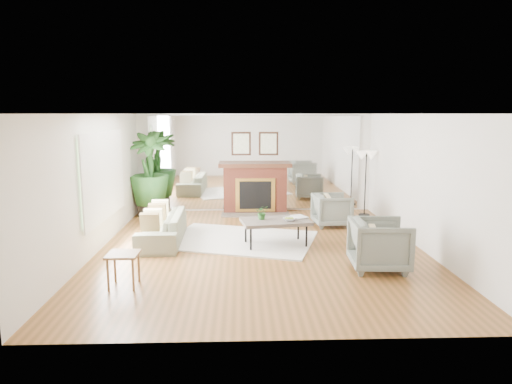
{
  "coord_description": "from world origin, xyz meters",
  "views": [
    {
      "loc": [
        -0.38,
        -8.23,
        2.5
      ],
      "look_at": [
        -0.07,
        0.6,
        0.98
      ],
      "focal_mm": 32.0,
      "sensor_mm": 36.0,
      "label": 1
    }
  ],
  "objects_px": {
    "armchair_back": "(332,210)",
    "potted_ficus": "(149,171)",
    "floor_lamp": "(366,161)",
    "armchair_front": "(380,245)",
    "fireplace": "(255,187)",
    "coffee_table": "(276,222)",
    "side_table": "(123,259)",
    "sofa": "(162,228)"
  },
  "relations": [
    {
      "from": "coffee_table",
      "to": "potted_ficus",
      "type": "bearing_deg",
      "value": 137.08
    },
    {
      "from": "sofa",
      "to": "floor_lamp",
      "type": "bearing_deg",
      "value": 114.2
    },
    {
      "from": "coffee_table",
      "to": "armchair_front",
      "type": "bearing_deg",
      "value": -41.34
    },
    {
      "from": "armchair_front",
      "to": "floor_lamp",
      "type": "height_order",
      "value": "floor_lamp"
    },
    {
      "from": "armchair_back",
      "to": "floor_lamp",
      "type": "xyz_separation_m",
      "value": [
        1.02,
        1.0,
        1.01
      ]
    },
    {
      "from": "coffee_table",
      "to": "side_table",
      "type": "relative_size",
      "value": 2.73
    },
    {
      "from": "side_table",
      "to": "potted_ficus",
      "type": "height_order",
      "value": "potted_ficus"
    },
    {
      "from": "armchair_back",
      "to": "potted_ficus",
      "type": "relative_size",
      "value": 0.38
    },
    {
      "from": "sofa",
      "to": "side_table",
      "type": "relative_size",
      "value": 3.9
    },
    {
      "from": "armchair_front",
      "to": "armchair_back",
      "type": "bearing_deg",
      "value": 7.11
    },
    {
      "from": "sofa",
      "to": "armchair_front",
      "type": "bearing_deg",
      "value": 64.12
    },
    {
      "from": "sofa",
      "to": "side_table",
      "type": "height_order",
      "value": "sofa"
    },
    {
      "from": "sofa",
      "to": "armchair_back",
      "type": "bearing_deg",
      "value": 107.23
    },
    {
      "from": "side_table",
      "to": "floor_lamp",
      "type": "distance_m",
      "value": 6.68
    },
    {
      "from": "armchair_back",
      "to": "coffee_table",
      "type": "bearing_deg",
      "value": 133.1
    },
    {
      "from": "armchair_back",
      "to": "side_table",
      "type": "xyz_separation_m",
      "value": [
        -3.77,
        -3.56,
        0.06
      ]
    },
    {
      "from": "fireplace",
      "to": "coffee_table",
      "type": "distance_m",
      "value": 3.07
    },
    {
      "from": "coffee_table",
      "to": "potted_ficus",
      "type": "xyz_separation_m",
      "value": [
        -2.89,
        2.69,
        0.64
      ]
    },
    {
      "from": "potted_ficus",
      "to": "floor_lamp",
      "type": "height_order",
      "value": "potted_ficus"
    },
    {
      "from": "fireplace",
      "to": "floor_lamp",
      "type": "distance_m",
      "value": 2.84
    },
    {
      "from": "armchair_front",
      "to": "potted_ficus",
      "type": "xyz_separation_m",
      "value": [
        -4.47,
        4.08,
        0.7
      ]
    },
    {
      "from": "sofa",
      "to": "armchair_back",
      "type": "height_order",
      "value": "armchair_back"
    },
    {
      "from": "floor_lamp",
      "to": "coffee_table",
      "type": "bearing_deg",
      "value": -133.4
    },
    {
      "from": "sofa",
      "to": "floor_lamp",
      "type": "relative_size",
      "value": 1.23
    },
    {
      "from": "armchair_back",
      "to": "armchair_front",
      "type": "height_order",
      "value": "armchair_front"
    },
    {
      "from": "armchair_front",
      "to": "potted_ficus",
      "type": "distance_m",
      "value": 6.09
    },
    {
      "from": "coffee_table",
      "to": "fireplace",
      "type": "bearing_deg",
      "value": 95.43
    },
    {
      "from": "armchair_front",
      "to": "fireplace",
      "type": "bearing_deg",
      "value": 26.33
    },
    {
      "from": "armchair_front",
      "to": "side_table",
      "type": "relative_size",
      "value": 1.79
    },
    {
      "from": "sofa",
      "to": "armchair_front",
      "type": "distance_m",
      "value": 4.17
    },
    {
      "from": "sofa",
      "to": "potted_ficus",
      "type": "bearing_deg",
      "value": -165.18
    },
    {
      "from": "sofa",
      "to": "armchair_front",
      "type": "relative_size",
      "value": 2.17
    },
    {
      "from": "potted_ficus",
      "to": "floor_lamp",
      "type": "bearing_deg",
      "value": -1.52
    },
    {
      "from": "side_table",
      "to": "armchair_front",
      "type": "bearing_deg",
      "value": 8.87
    },
    {
      "from": "fireplace",
      "to": "armchair_front",
      "type": "distance_m",
      "value": 4.83
    },
    {
      "from": "sofa",
      "to": "floor_lamp",
      "type": "xyz_separation_m",
      "value": [
        4.62,
        2.21,
        1.09
      ]
    },
    {
      "from": "armchair_back",
      "to": "armchair_front",
      "type": "bearing_deg",
      "value": 178.64
    },
    {
      "from": "coffee_table",
      "to": "potted_ficus",
      "type": "height_order",
      "value": "potted_ficus"
    },
    {
      "from": "armchair_front",
      "to": "side_table",
      "type": "height_order",
      "value": "armchair_front"
    },
    {
      "from": "coffee_table",
      "to": "floor_lamp",
      "type": "height_order",
      "value": "floor_lamp"
    },
    {
      "from": "coffee_table",
      "to": "floor_lamp",
      "type": "distance_m",
      "value": 3.62
    },
    {
      "from": "sofa",
      "to": "armchair_front",
      "type": "xyz_separation_m",
      "value": [
        3.79,
        -1.73,
        0.13
      ]
    }
  ]
}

